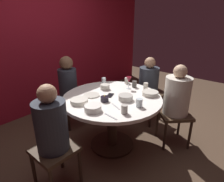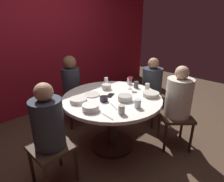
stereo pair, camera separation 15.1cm
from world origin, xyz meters
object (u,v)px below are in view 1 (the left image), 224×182
cup_by_left_diner (104,81)px  cup_center_front (124,109)px  seated_diner_right (149,83)px  dinner_plate (91,95)px  bowl_salad_center (126,98)px  cup_near_candle (139,103)px  bowl_serving_large (93,108)px  bowl_small_white (79,101)px  dining_table (112,108)px  cell_phone (110,95)px  cup_by_right_diner (127,81)px  cup_far_edge (146,86)px  seated_diner_front_right (177,97)px  wine_glass (129,80)px  seated_diner_left (52,128)px  bowl_rice_portion (150,93)px  seated_diner_back (68,84)px  candle_holder (105,99)px  bowl_sauce_side (105,87)px  cup_beside_wine (134,84)px

cup_by_left_diner → cup_center_front: bearing=-124.3°
seated_diner_right → dinner_plate: 1.09m
bowl_salad_center → cup_near_candle: cup_near_candle is taller
bowl_serving_large → bowl_small_white: bearing=82.9°
dining_table → cell_phone: bearing=75.5°
cup_by_right_diner → cup_center_front: 0.98m
cup_near_candle → seated_diner_right: bearing=24.2°
cup_far_edge → cup_by_left_diner: bearing=108.1°
cup_by_left_diner → seated_diner_front_right: bearing=-73.3°
wine_glass → cup_center_front: (-0.64, -0.40, -0.08)m
cup_by_right_diner → cup_far_edge: bearing=-97.9°
cup_center_front → bowl_serving_large: bearing=120.6°
seated_diner_left → bowl_salad_center: size_ratio=6.45×
seated_diner_front_right → cup_far_edge: seated_diner_front_right is taller
seated_diner_front_right → cup_by_right_diner: size_ratio=12.51×
dining_table → bowl_rice_portion: bowl_rice_portion is taller
seated_diner_right → dinner_plate: (-1.07, 0.23, 0.06)m
seated_diner_left → bowl_serving_large: size_ratio=6.06×
seated_diner_right → cup_near_candle: size_ratio=11.35×
seated_diner_right → bowl_small_white: 1.33m
cup_by_left_diner → bowl_rice_portion: bearing=-85.0°
seated_diner_back → candle_holder: 0.95m
cup_by_right_diner → cup_far_edge: 0.36m
cell_phone → cup_by_right_diner: size_ratio=1.53×
seated_diner_front_right → bowl_small_white: size_ratio=5.42×
candle_holder → cup_near_candle: bearing=-70.1°
seated_diner_front_right → wine_glass: bearing=-24.9°
dinner_plate → cup_center_front: 0.63m
dining_table → bowl_sauce_side: bearing=59.9°
dinner_plate → cup_near_candle: cup_near_candle is taller
seated_diner_left → cell_phone: 0.90m
wine_glass → bowl_serving_large: bearing=-172.5°
dinner_plate → dining_table: bearing=-57.8°
seated_diner_front_right → bowl_rice_portion: bearing=-2.5°
cell_phone → cup_center_front: bearing=126.6°
wine_glass → bowl_small_white: wine_glass is taller
seated_diner_right → wine_glass: 0.57m
seated_diner_back → cup_far_edge: seated_diner_back is taller
dinner_plate → cup_beside_wine: bearing=-21.1°
dining_table → seated_diner_front_right: bearing=-45.0°
seated_diner_front_right → cell_phone: (-0.60, 0.65, 0.03)m
seated_diner_left → cup_by_left_diner: seated_diner_left is taller
wine_glass → bowl_serving_large: 0.82m
candle_holder → seated_diner_left: bearing=178.3°
cup_near_candle → cup_beside_wine: 0.65m
cup_far_edge → cup_by_right_diner: bearing=82.1°
dining_table → seated_diner_right: 0.93m
seated_diner_back → cup_beside_wine: 1.05m
seated_diner_right → seated_diner_front_right: 0.69m
seated_diner_back → cup_by_right_diner: bearing=36.3°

